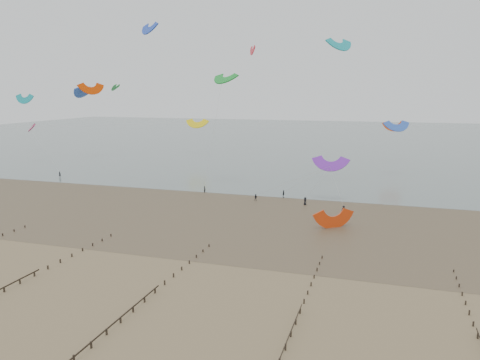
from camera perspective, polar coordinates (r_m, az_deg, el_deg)
name	(u,v)px	position (r m, az deg, el deg)	size (l,w,h in m)	color
ground	(151,271)	(67.07, -10.81, -10.82)	(500.00, 500.00, 0.00)	brown
sea_and_shore	(212,210)	(98.54, -3.49, -3.64)	(500.00, 665.00, 0.03)	#475654
groynes	(94,341)	(50.27, -17.34, -18.23)	(72.16, 50.16, 1.00)	black
kitesurfer_lead	(205,189)	(114.91, -4.33, -1.16)	(0.60, 0.40, 1.65)	black
kitesurfers	(395,202)	(107.40, 18.40, -2.52)	(150.30, 22.63, 1.80)	black
grounded_kite	(333,228)	(87.37, 11.32, -5.72)	(6.85, 3.59, 5.22)	red
kites_airborne	(272,101)	(149.48, 3.91, 9.60)	(244.77, 93.90, 41.95)	#163AC2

